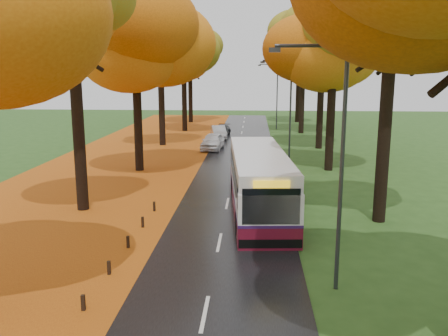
# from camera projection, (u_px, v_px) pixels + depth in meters

# --- Properties ---
(road) EXTENTS (6.50, 90.00, 0.04)m
(road) POSITION_uv_depth(u_px,v_px,m) (233.00, 176.00, 32.73)
(road) COLOR black
(road) RESTS_ON ground
(centre_line) EXTENTS (0.12, 90.00, 0.01)m
(centre_line) POSITION_uv_depth(u_px,v_px,m) (233.00, 175.00, 32.73)
(centre_line) COLOR silver
(centre_line) RESTS_ON road
(leaf_verge) EXTENTS (12.00, 90.00, 0.02)m
(leaf_verge) POSITION_uv_depth(u_px,v_px,m) (105.00, 174.00, 33.29)
(leaf_verge) COLOR #8B330C
(leaf_verge) RESTS_ON ground
(leaf_drift) EXTENTS (0.90, 90.00, 0.01)m
(leaf_drift) POSITION_uv_depth(u_px,v_px,m) (189.00, 175.00, 32.91)
(leaf_drift) COLOR #C26813
(leaf_drift) RESTS_ON road
(trees_left) EXTENTS (9.20, 74.00, 13.88)m
(trees_left) POSITION_uv_depth(u_px,v_px,m) (133.00, 36.00, 33.27)
(trees_left) COLOR black
(trees_left) RESTS_ON ground
(trees_right) EXTENTS (9.30, 74.20, 13.96)m
(trees_right) POSITION_uv_depth(u_px,v_px,m) (340.00, 33.00, 32.21)
(trees_right) COLOR black
(trees_right) RESTS_ON ground
(bollard_row) EXTENTS (0.11, 23.51, 0.52)m
(bollard_row) POSITION_uv_depth(u_px,v_px,m) (67.00, 326.00, 13.07)
(bollard_row) COLOR black
(bollard_row) RESTS_ON ground
(streetlamp_near) EXTENTS (2.45, 0.18, 8.00)m
(streetlamp_near) POSITION_uv_depth(u_px,v_px,m) (335.00, 150.00, 14.92)
(streetlamp_near) COLOR #333538
(streetlamp_near) RESTS_ON ground
(streetlamp_mid) EXTENTS (2.45, 0.18, 8.00)m
(streetlamp_mid) POSITION_uv_depth(u_px,v_px,m) (287.00, 103.00, 36.43)
(streetlamp_mid) COLOR #333538
(streetlamp_mid) RESTS_ON ground
(streetlamp_far) EXTENTS (2.45, 0.18, 8.00)m
(streetlamp_far) POSITION_uv_depth(u_px,v_px,m) (275.00, 91.00, 57.93)
(streetlamp_far) COLOR #333538
(streetlamp_far) RESTS_ON ground
(bus) EXTENTS (3.50, 11.74, 3.05)m
(bus) POSITION_uv_depth(u_px,v_px,m) (259.00, 180.00, 24.39)
(bus) COLOR #5C0E20
(bus) RESTS_ON road
(car_white) EXTENTS (2.17, 4.55, 1.50)m
(car_white) POSITION_uv_depth(u_px,v_px,m) (213.00, 141.00, 43.39)
(car_white) COLOR silver
(car_white) RESTS_ON road
(car_silver) EXTENTS (2.12, 4.20, 1.32)m
(car_silver) POSITION_uv_depth(u_px,v_px,m) (219.00, 132.00, 50.61)
(car_silver) COLOR #9D9FA5
(car_silver) RESTS_ON road
(car_dark) EXTENTS (1.99, 4.04, 1.13)m
(car_dark) POSITION_uv_depth(u_px,v_px,m) (222.00, 130.00, 53.01)
(car_dark) COLOR black
(car_dark) RESTS_ON road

